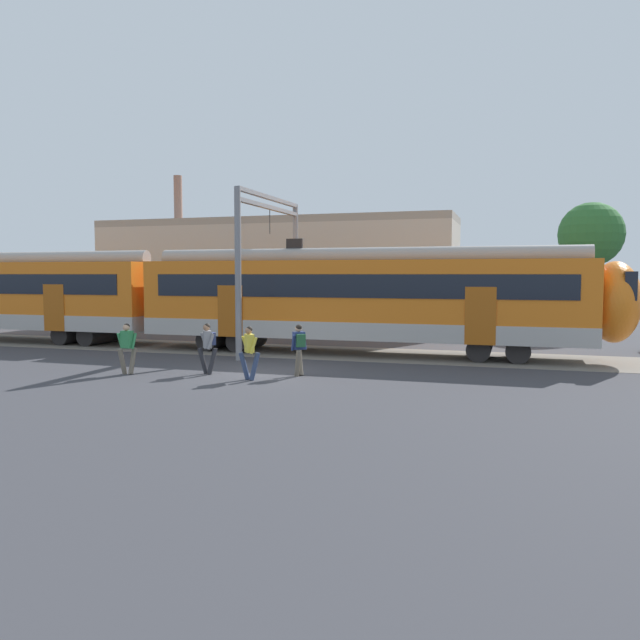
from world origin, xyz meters
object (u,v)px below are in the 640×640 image
(commuter_train, at_px, (5,295))
(pedestrian_green, at_px, (127,345))
(pedestrian_yellow, at_px, (249,349))
(pedestrian_navy, at_px, (299,345))
(pedestrian_grey, at_px, (208,344))

(commuter_train, height_order, pedestrian_green, commuter_train)
(pedestrian_yellow, bearing_deg, pedestrian_green, -177.94)
(pedestrian_yellow, bearing_deg, commuter_train, 156.24)
(pedestrian_yellow, bearing_deg, pedestrian_navy, 43.43)
(pedestrian_navy, bearing_deg, commuter_train, 161.06)
(pedestrian_green, distance_m, pedestrian_yellow, 4.26)
(pedestrian_grey, height_order, pedestrian_navy, same)
(pedestrian_green, distance_m, pedestrian_navy, 5.62)
(commuter_train, height_order, pedestrian_yellow, commuter_train)
(commuter_train, distance_m, pedestrian_grey, 15.88)
(pedestrian_grey, distance_m, pedestrian_navy, 3.00)
(pedestrian_yellow, bearing_deg, pedestrian_grey, 159.75)
(commuter_train, distance_m, pedestrian_green, 14.03)
(pedestrian_navy, bearing_deg, pedestrian_grey, -170.26)
(pedestrian_green, xyz_separation_m, pedestrian_navy, (5.47, 1.30, 0.03))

